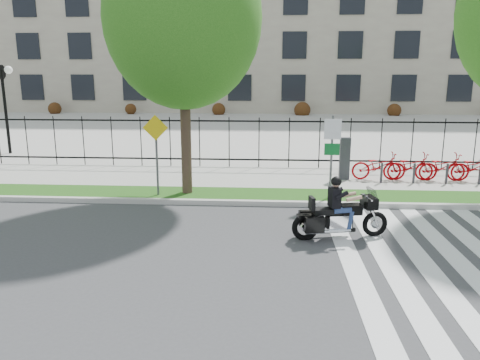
{
  "coord_description": "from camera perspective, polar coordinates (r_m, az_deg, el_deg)",
  "views": [
    {
      "loc": [
        0.47,
        -9.35,
        3.88
      ],
      "look_at": [
        -0.35,
        3.0,
        1.03
      ],
      "focal_mm": 35.0,
      "sensor_mm": 36.0,
      "label": 1
    }
  ],
  "objects": [
    {
      "name": "ground",
      "position": [
        10.14,
        0.87,
        -9.53
      ],
      "size": [
        120.0,
        120.0,
        0.0
      ],
      "primitive_type": "plane",
      "color": "#3C3B3E",
      "rests_on": "ground"
    },
    {
      "name": "curb",
      "position": [
        13.99,
        1.73,
        -2.82
      ],
      "size": [
        60.0,
        0.2,
        0.15
      ],
      "primitive_type": "cube",
      "color": "#B5B2AA",
      "rests_on": "ground"
    },
    {
      "name": "grass_verge",
      "position": [
        14.81,
        1.85,
        -1.92
      ],
      "size": [
        60.0,
        1.5,
        0.15
      ],
      "primitive_type": "cube",
      "color": "#1A4A12",
      "rests_on": "ground"
    },
    {
      "name": "sidewalk",
      "position": [
        17.23,
        2.14,
        0.21
      ],
      "size": [
        60.0,
        3.5,
        0.15
      ],
      "primitive_type": "cube",
      "color": "#ADAAA2",
      "rests_on": "ground"
    },
    {
      "name": "plaza",
      "position": [
        34.57,
        3.01,
        6.59
      ],
      "size": [
        80.0,
        34.0,
        0.1
      ],
      "primitive_type": "cube",
      "color": "#ADAAA2",
      "rests_on": "ground"
    },
    {
      "name": "crosswalk_stripes",
      "position": [
        11.02,
        27.15,
        -9.11
      ],
      "size": [
        5.7,
        8.0,
        0.01
      ],
      "primitive_type": null,
      "color": "silver",
      "rests_on": "ground"
    },
    {
      "name": "iron_fence",
      "position": [
        18.76,
        2.33,
        4.59
      ],
      "size": [
        30.0,
        0.06,
        2.0
      ],
      "primitive_type": null,
      "color": "black",
      "rests_on": "sidewalk"
    },
    {
      "name": "office_building",
      "position": [
        54.61,
        3.48,
        19.34
      ],
      "size": [
        60.0,
        21.9,
        20.15
      ],
      "color": "gray",
      "rests_on": "ground"
    },
    {
      "name": "lamp_post_left",
      "position": [
        24.74,
        -26.92,
        10.03
      ],
      "size": [
        1.06,
        0.7,
        4.25
      ],
      "color": "black",
      "rests_on": "ground"
    },
    {
      "name": "street_tree_1",
      "position": [
        14.63,
        -6.98,
        19.01
      ],
      "size": [
        4.67,
        4.67,
        7.99
      ],
      "color": "#3B2A20",
      "rests_on": "grass_verge"
    },
    {
      "name": "sign_pole_regulatory",
      "position": [
        14.21,
        11.15,
        4.07
      ],
      "size": [
        0.5,
        0.09,
        2.5
      ],
      "color": "#59595B",
      "rests_on": "grass_verge"
    },
    {
      "name": "sign_pole_warning",
      "position": [
        14.52,
        -10.18,
        4.3
      ],
      "size": [
        0.78,
        0.09,
        2.49
      ],
      "color": "#59595B",
      "rests_on": "grass_verge"
    },
    {
      "name": "motorcycle_rider",
      "position": [
        11.38,
        12.12,
        -4.03
      ],
      "size": [
        2.35,
        0.94,
        1.83
      ],
      "color": "black",
      "rests_on": "ground"
    }
  ]
}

